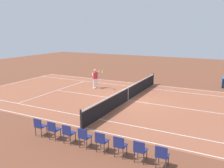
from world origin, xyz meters
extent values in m
plane|color=brown|center=(0.00, 0.00, 0.00)|extent=(60.00, 60.00, 0.00)
cube|color=#935138|center=(0.00, 0.00, 0.00)|extent=(24.20, 11.40, 0.00)
cube|color=white|center=(11.90, 0.00, 0.00)|extent=(0.05, 11.00, 0.01)
cube|color=white|center=(0.00, -5.50, 0.00)|extent=(23.80, 0.05, 0.01)
cube|color=white|center=(0.00, 5.50, 0.00)|extent=(23.80, 0.05, 0.01)
cube|color=white|center=(0.00, -4.11, 0.00)|extent=(23.80, 0.05, 0.01)
cube|color=white|center=(0.00, 4.11, 0.00)|extent=(23.80, 0.05, 0.01)
cube|color=white|center=(6.40, 0.00, 0.00)|extent=(0.05, 8.22, 0.01)
cube|color=white|center=(0.00, 0.00, 0.00)|extent=(12.80, 0.05, 0.01)
cube|color=white|center=(11.75, 0.00, 0.00)|extent=(0.30, 0.05, 0.01)
cylinder|color=#2D2D33|center=(0.00, -5.80, 0.54)|extent=(0.10, 0.10, 1.08)
cylinder|color=#2D2D33|center=(0.00, 5.80, 0.54)|extent=(0.10, 0.10, 1.08)
cube|color=black|center=(0.00, 0.00, 0.44)|extent=(0.02, 11.60, 0.88)
cube|color=white|center=(0.00, 0.00, 0.95)|extent=(0.04, 11.60, 0.06)
cube|color=white|center=(0.00, 0.00, 0.44)|extent=(0.04, 0.06, 0.88)
cylinder|color=white|center=(4.07, -2.05, 0.45)|extent=(0.15, 0.15, 0.74)
cube|color=white|center=(4.02, -2.01, 0.04)|extent=(0.29, 0.25, 0.09)
cylinder|color=white|center=(3.93, -2.24, 0.45)|extent=(0.15, 0.15, 0.74)
cube|color=white|center=(3.88, -2.20, 0.04)|extent=(0.29, 0.25, 0.09)
cube|color=#E03342|center=(4.00, -2.14, 1.10)|extent=(0.42, 0.45, 0.56)
sphere|color=#DBAA84|center=(4.00, -2.14, 1.53)|extent=(0.23, 0.23, 0.23)
cylinder|color=#DBAA84|center=(4.02, -1.81, 1.23)|extent=(0.31, 0.39, 0.26)
cylinder|color=#DBAA84|center=(3.69, -2.26, 1.43)|extent=(0.42, 0.21, 0.30)
cylinder|color=#232326|center=(3.40, -2.13, 1.54)|extent=(0.25, 0.20, 0.04)
torus|color=#232326|center=(3.17, -1.95, 1.54)|extent=(0.27, 0.21, 0.31)
cylinder|color=#C6D84C|center=(3.17, -1.95, 1.54)|extent=(0.22, 0.16, 0.27)
sphere|color=#CCE01E|center=(4.74, -3.91, 0.03)|extent=(0.07, 0.07, 0.07)
cylinder|color=#38383D|center=(-4.27, 6.97, 0.22)|extent=(0.04, 0.04, 0.44)
cylinder|color=#38383D|center=(-4.63, 6.97, 0.22)|extent=(0.04, 0.04, 0.44)
cylinder|color=#38383D|center=(-4.27, 7.33, 0.22)|extent=(0.04, 0.04, 0.44)
cylinder|color=#38383D|center=(-4.63, 7.33, 0.22)|extent=(0.04, 0.04, 0.44)
cube|color=navy|center=(-4.45, 7.15, 0.46)|extent=(0.44, 0.44, 0.04)
cube|color=navy|center=(-4.45, 7.35, 0.68)|extent=(0.44, 0.04, 0.40)
cylinder|color=#38383D|center=(-3.44, 6.97, 0.22)|extent=(0.04, 0.04, 0.44)
cylinder|color=#38383D|center=(-3.80, 6.97, 0.22)|extent=(0.04, 0.04, 0.44)
cylinder|color=#38383D|center=(-3.44, 7.33, 0.22)|extent=(0.04, 0.04, 0.44)
cylinder|color=#38383D|center=(-3.80, 7.33, 0.22)|extent=(0.04, 0.04, 0.44)
cube|color=navy|center=(-3.62, 7.15, 0.46)|extent=(0.44, 0.44, 0.04)
cube|color=navy|center=(-3.62, 7.35, 0.68)|extent=(0.44, 0.04, 0.40)
cylinder|color=#38383D|center=(-2.62, 6.97, 0.22)|extent=(0.04, 0.04, 0.44)
cylinder|color=#38383D|center=(-2.98, 6.97, 0.22)|extent=(0.04, 0.04, 0.44)
cylinder|color=#38383D|center=(-2.62, 7.33, 0.22)|extent=(0.04, 0.04, 0.44)
cylinder|color=#38383D|center=(-2.98, 7.33, 0.22)|extent=(0.04, 0.04, 0.44)
cube|color=navy|center=(-2.80, 7.15, 0.46)|extent=(0.44, 0.44, 0.04)
cube|color=navy|center=(-2.80, 7.35, 0.68)|extent=(0.44, 0.04, 0.40)
cylinder|color=#38383D|center=(-1.79, 6.97, 0.22)|extent=(0.04, 0.04, 0.44)
cylinder|color=#38383D|center=(-2.15, 6.97, 0.22)|extent=(0.04, 0.04, 0.44)
cylinder|color=#38383D|center=(-1.79, 7.33, 0.22)|extent=(0.04, 0.04, 0.44)
cylinder|color=#38383D|center=(-2.15, 7.33, 0.22)|extent=(0.04, 0.04, 0.44)
cube|color=navy|center=(-1.97, 7.15, 0.46)|extent=(0.44, 0.44, 0.04)
cube|color=navy|center=(-1.97, 7.35, 0.68)|extent=(0.44, 0.04, 0.40)
cylinder|color=#38383D|center=(-0.96, 6.97, 0.22)|extent=(0.04, 0.04, 0.44)
cylinder|color=#38383D|center=(-1.32, 6.97, 0.22)|extent=(0.04, 0.04, 0.44)
cylinder|color=#38383D|center=(-0.96, 7.33, 0.22)|extent=(0.04, 0.04, 0.44)
cylinder|color=#38383D|center=(-1.32, 7.33, 0.22)|extent=(0.04, 0.04, 0.44)
cube|color=navy|center=(-1.14, 7.15, 0.46)|extent=(0.44, 0.44, 0.04)
cube|color=navy|center=(-1.14, 7.35, 0.68)|extent=(0.44, 0.04, 0.40)
cylinder|color=#38383D|center=(-0.14, 6.97, 0.22)|extent=(0.04, 0.04, 0.44)
cylinder|color=#38383D|center=(-0.50, 6.97, 0.22)|extent=(0.04, 0.04, 0.44)
cylinder|color=#38383D|center=(-0.14, 7.33, 0.22)|extent=(0.04, 0.04, 0.44)
cylinder|color=#38383D|center=(-0.50, 7.33, 0.22)|extent=(0.04, 0.04, 0.44)
cube|color=navy|center=(-0.32, 7.15, 0.46)|extent=(0.44, 0.44, 0.04)
cube|color=navy|center=(-0.32, 7.35, 0.68)|extent=(0.44, 0.04, 0.40)
cylinder|color=#38383D|center=(0.69, 6.97, 0.22)|extent=(0.04, 0.04, 0.44)
cylinder|color=#38383D|center=(0.33, 6.97, 0.22)|extent=(0.04, 0.04, 0.44)
cylinder|color=#38383D|center=(0.69, 7.33, 0.22)|extent=(0.04, 0.04, 0.44)
cylinder|color=#38383D|center=(0.33, 7.33, 0.22)|extent=(0.04, 0.04, 0.44)
cube|color=navy|center=(0.51, 7.15, 0.46)|extent=(0.44, 0.44, 0.04)
cube|color=navy|center=(0.51, 7.35, 0.68)|extent=(0.44, 0.04, 0.40)
cylinder|color=#38383D|center=(1.51, 6.97, 0.22)|extent=(0.04, 0.04, 0.44)
cylinder|color=#38383D|center=(1.15, 6.97, 0.22)|extent=(0.04, 0.04, 0.44)
cylinder|color=#38383D|center=(1.51, 7.33, 0.22)|extent=(0.04, 0.04, 0.44)
cylinder|color=#38383D|center=(1.15, 7.33, 0.22)|extent=(0.04, 0.04, 0.44)
cube|color=navy|center=(1.33, 7.15, 0.46)|extent=(0.44, 0.44, 0.04)
cube|color=navy|center=(1.33, 7.35, 0.68)|extent=(0.44, 0.04, 0.40)
cube|color=blue|center=(-5.71, -7.42, 0.42)|extent=(0.06, 0.84, 0.84)
camera|label=1|loc=(-6.36, 14.81, 4.80)|focal=37.84mm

